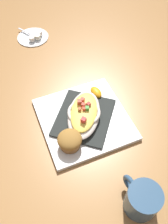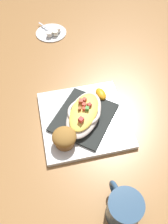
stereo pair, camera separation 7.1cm
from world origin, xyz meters
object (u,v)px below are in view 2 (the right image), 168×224
Objects in this scene: coffee_mug at (123,209)px; creamer_cup_2 at (58,29)px; square_plate at (84,119)px; orange_garnish at (100,95)px; creamer_cup_1 at (55,33)px; gratin_dish at (84,113)px; spoon at (50,30)px; creamer_saucer at (51,32)px; creamer_cup_0 at (49,34)px; muffin at (64,138)px.

coffee_mug is 0.74m from creamer_cup_2.
coffee_mug reaches higher than square_plate.
orange_garnish is at bearing -64.71° from creamer_cup_2.
creamer_cup_1 is (-0.13, 0.42, 0.01)m from square_plate.
spoon is at bearing 108.83° from gratin_dish.
spoon is at bearing 109.15° from coffee_mug.
orange_garnish reaches higher than creamer_saucer.
creamer_cup_2 is at bearing 105.01° from square_plate.
orange_garnish is 0.58× the size of coffee_mug.
creamer_cup_1 reaches higher than spoon.
spoon is at bearing 119.36° from orange_garnish.
coffee_mug is at bearing -82.64° from orange_garnish.
orange_garnish is 0.41m from spoon.
creamer_cup_0 is at bearing -159.72° from creamer_cup_1.
orange_garnish is 0.38m from creamer_cup_1.
creamer_cup_0 is (0.00, -0.03, 0.00)m from spoon.
muffin is at bearing -121.13° from square_plate.
creamer_cup_2 is (-0.22, 0.71, -0.02)m from coffee_mug.
creamer_cup_1 is (-0.13, 0.42, -0.02)m from gratin_dish.
creamer_cup_1 is 1.00× the size of creamer_cup_2.
creamer_saucer is at bearing -43.94° from spoon.
muffin reaches higher than creamer_cup_2.
creamer_saucer is at bearing 108.51° from gratin_dish.
creamer_cup_1 is (0.02, 0.01, 0.00)m from creamer_cup_0.
creamer_cup_0 is (-0.00, -0.03, 0.01)m from creamer_saucer.
gratin_dish is 2.93× the size of muffin.
muffin is at bearing -81.65° from creamer_cup_1.
muffin is at bearing -79.43° from spoon.
creamer_saucer is at bearing 108.51° from square_plate.
gratin_dish reaches higher than square_plate.
gratin_dish reaches higher than creamer_saucer.
spoon is (-0.25, 0.71, -0.02)m from coffee_mug.
gratin_dish reaches higher than creamer_cup_1.
creamer_cup_1 is at bearing -108.15° from creamer_cup_2.
coffee_mug is 4.47× the size of creamer_cup_2.
coffee_mug is 0.85× the size of creamer_saucer.
muffin is 0.53m from creamer_saucer.
creamer_cup_0 is at bearing 110.03° from square_plate.
creamer_cup_0 is 1.00× the size of creamer_cup_1.
coffee_mug is 0.75m from spoon.
gratin_dish is at bearing -71.49° from creamer_saucer.
creamer_saucer is 0.01m from spoon.
creamer_cup_0 is (-0.10, 0.50, -0.02)m from muffin.
creamer_cup_2 is at bearing 106.80° from coffee_mug.
gratin_dish reaches higher than orange_garnish.
coffee_mug is 4.47× the size of creamer_cup_1.
spoon is 3.32× the size of creamer_cup_1.
square_plate is at bearing -63.15° from gratin_dish.
gratin_dish is 8.26× the size of creamer_cup_0.
orange_garnish is 2.57× the size of creamer_cup_2.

